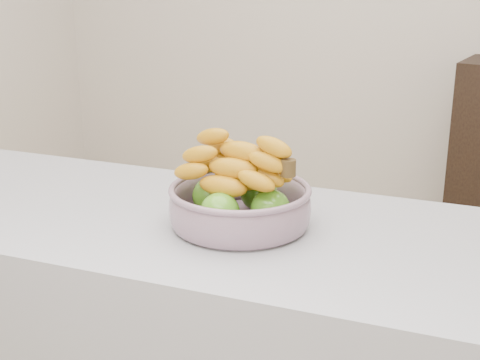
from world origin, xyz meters
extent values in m
cylinder|color=#8C9BA8|center=(0.16, -0.53, 0.91)|extent=(0.25, 0.25, 0.01)
torus|color=#8C9BA8|center=(0.16, -0.53, 0.98)|extent=(0.29, 0.29, 0.01)
sphere|color=#398817|center=(0.14, -0.61, 0.95)|extent=(0.08, 0.08, 0.08)
sphere|color=#398817|center=(0.23, -0.55, 0.95)|extent=(0.08, 0.08, 0.08)
sphere|color=#398817|center=(0.17, -0.46, 0.95)|extent=(0.08, 0.08, 0.08)
sphere|color=#398817|center=(0.08, -0.52, 0.95)|extent=(0.08, 0.08, 0.08)
ellipsoid|color=gold|center=(0.14, -0.58, 1.00)|extent=(0.19, 0.06, 0.04)
ellipsoid|color=gold|center=(0.15, -0.53, 1.00)|extent=(0.19, 0.08, 0.04)
ellipsoid|color=gold|center=(0.16, -0.49, 1.00)|extent=(0.19, 0.10, 0.04)
ellipsoid|color=gold|center=(0.15, -0.56, 1.03)|extent=(0.19, 0.05, 0.04)
ellipsoid|color=gold|center=(0.16, -0.51, 1.03)|extent=(0.19, 0.11, 0.04)
ellipsoid|color=gold|center=(0.16, -0.53, 1.06)|extent=(0.19, 0.08, 0.04)
cylinder|color=#402F14|center=(0.27, -0.56, 1.04)|extent=(0.03, 0.03, 0.03)
camera|label=1|loc=(0.63, -1.74, 1.42)|focal=50.00mm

